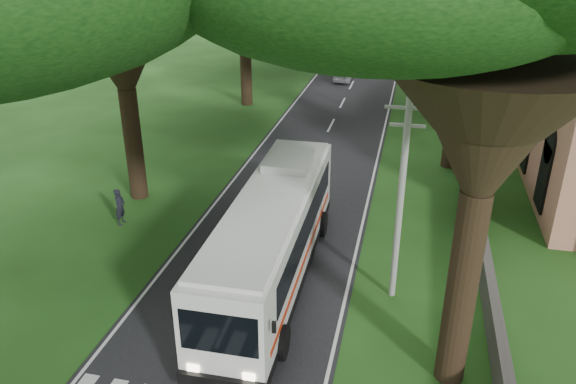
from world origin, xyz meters
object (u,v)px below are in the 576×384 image
(pole_near, at_px, (401,196))
(distant_car_b, at_px, (351,42))
(distant_car_c, at_px, (382,33))
(pole_mid, at_px, (414,72))
(pole_far, at_px, (419,27))
(distant_car_a, at_px, (344,73))
(pedestrian, at_px, (120,207))
(coach_bus, at_px, (272,235))

(pole_near, relative_size, distant_car_b, 1.89)
(distant_car_b, distance_m, distant_car_c, 8.11)
(pole_near, distance_m, pole_mid, 20.00)
(pole_far, bearing_deg, distant_car_b, 128.86)
(pole_near, height_order, distant_car_c, pole_near)
(distant_car_a, xyz_separation_m, distant_car_b, (-1.32, 16.10, 0.03))
(distant_car_b, bearing_deg, distant_car_c, 76.87)
(pole_far, bearing_deg, pole_near, -90.00)
(distant_car_c, bearing_deg, pedestrian, 73.54)
(pole_mid, xyz_separation_m, pedestrian, (-12.92, -17.02, -3.28))
(coach_bus, height_order, distant_car_b, coach_bus)
(pole_mid, bearing_deg, coach_bus, -103.21)
(pole_mid, bearing_deg, distant_car_a, 115.46)
(pole_near, distance_m, coach_bus, 5.17)
(pole_near, xyz_separation_m, coach_bus, (-4.70, -0.03, -2.15))
(pole_mid, relative_size, distant_car_b, 1.89)
(distant_car_c, bearing_deg, pole_near, 86.87)
(distant_car_a, bearing_deg, pedestrian, 79.87)
(coach_bus, xyz_separation_m, distant_car_a, (-1.75, 33.57, -1.34))
(pedestrian, bearing_deg, pole_mid, -35.75)
(pole_near, bearing_deg, pole_far, 90.00)
(pole_mid, xyz_separation_m, coach_bus, (-4.70, -20.03, -2.15))
(coach_bus, relative_size, distant_car_a, 3.30)
(distant_car_c, distance_m, pedestrian, 54.79)
(coach_bus, distance_m, distant_car_c, 57.20)
(distant_car_a, bearing_deg, pole_near, 102.71)
(pole_far, distance_m, distant_car_c, 18.11)
(pole_mid, bearing_deg, distant_car_b, 104.69)
(pole_mid, bearing_deg, distant_car_c, 97.21)
(coach_bus, bearing_deg, pedestrian, 159.17)
(coach_bus, bearing_deg, distant_car_a, 92.27)
(pole_far, distance_m, coach_bus, 40.36)
(distant_car_a, xyz_separation_m, pedestrian, (-6.47, -30.56, 0.20))
(distant_car_a, bearing_deg, distant_car_c, -92.41)
(distant_car_a, bearing_deg, pole_mid, 117.29)
(distant_car_b, relative_size, distant_car_c, 0.84)
(coach_bus, distance_m, pedestrian, 8.83)
(distant_car_b, xyz_separation_m, pedestrian, (-5.15, -46.66, 0.17))
(distant_car_c, bearing_deg, coach_bus, 82.17)
(pole_far, height_order, coach_bus, pole_far)
(distant_car_b, height_order, pedestrian, pedestrian)
(pole_far, relative_size, coach_bus, 0.62)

